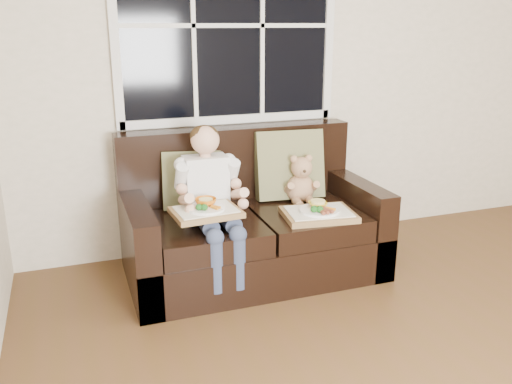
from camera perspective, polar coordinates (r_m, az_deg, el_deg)
name	(u,v)px	position (r m, az deg, el deg)	size (l,w,h in m)	color
window_back	(228,26)	(3.95, -2.97, 17.10)	(1.62, 0.04, 1.37)	black
loveseat	(250,228)	(3.76, -0.61, -3.80)	(1.70, 0.92, 0.96)	black
pillow_left	(192,180)	(3.70, -6.74, 1.23)	(0.42, 0.26, 0.41)	olive
pillow_right	(289,165)	(3.90, 3.50, 2.89)	(0.51, 0.27, 0.50)	olive
child	(210,189)	(3.45, -4.86, 0.29)	(0.41, 0.60, 0.92)	silver
teddy_bear	(301,183)	(3.83, 4.77, 0.98)	(0.23, 0.28, 0.36)	tan
tray_left	(206,210)	(3.32, -5.30, -1.91)	(0.43, 0.34, 0.09)	olive
tray_right	(319,213)	(3.56, 6.60, -2.19)	(0.50, 0.40, 0.10)	olive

